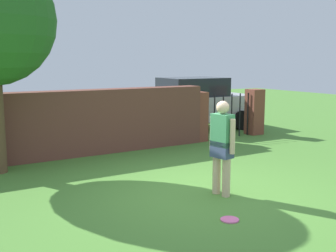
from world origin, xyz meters
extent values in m
plane|color=#4C8433|center=(0.00, 0.00, 0.00)|extent=(40.00, 40.00, 0.00)
cube|color=brown|center=(-1.50, 3.90, 0.79)|extent=(8.22, 0.50, 1.58)
cylinder|color=beige|center=(0.27, -0.15, 0.42)|extent=(0.14, 0.14, 0.85)
cylinder|color=beige|center=(0.30, -0.36, 0.42)|extent=(0.14, 0.14, 0.85)
cube|color=#3F4C72|center=(0.29, -0.25, 0.80)|extent=(0.28, 0.39, 0.28)
cube|color=#3F8C59|center=(0.29, -0.25, 1.12)|extent=(0.28, 0.39, 0.55)
sphere|color=beige|center=(0.29, -0.25, 1.51)|extent=(0.22, 0.22, 0.22)
cylinder|color=beige|center=(0.25, -0.03, 1.05)|extent=(0.09, 0.09, 0.58)
cylinder|color=beige|center=(0.32, -0.48, 1.05)|extent=(0.09, 0.09, 0.58)
cube|color=brown|center=(2.71, 3.90, 0.70)|extent=(0.44, 0.44, 1.40)
cube|color=brown|center=(4.85, 3.90, 0.70)|extent=(0.44, 0.44, 1.40)
cylinder|color=black|center=(2.98, 3.90, 0.65)|extent=(0.04, 0.04, 1.30)
cylinder|color=black|center=(3.30, 3.90, 0.65)|extent=(0.04, 0.04, 1.30)
cylinder|color=black|center=(3.62, 3.90, 0.65)|extent=(0.04, 0.04, 1.30)
cylinder|color=black|center=(3.94, 3.90, 0.65)|extent=(0.04, 0.04, 1.30)
cylinder|color=black|center=(4.26, 3.90, 0.65)|extent=(0.04, 0.04, 1.30)
cylinder|color=black|center=(4.58, 3.90, 0.65)|extent=(0.04, 0.04, 1.30)
cube|color=#B7B7BC|center=(3.71, 5.63, 0.72)|extent=(4.24, 1.80, 0.80)
cube|color=#1E2328|center=(3.71, 5.63, 1.42)|extent=(2.03, 1.55, 0.60)
cylinder|color=black|center=(5.10, 6.45, 0.32)|extent=(0.64, 0.23, 0.64)
cylinder|color=black|center=(5.06, 4.75, 0.32)|extent=(0.64, 0.23, 0.64)
cylinder|color=black|center=(2.37, 6.51, 0.32)|extent=(0.64, 0.23, 0.64)
cylinder|color=black|center=(2.33, 4.81, 0.32)|extent=(0.64, 0.23, 0.64)
cylinder|color=pink|center=(-0.32, -1.23, 0.01)|extent=(0.27, 0.27, 0.02)
camera|label=1|loc=(-4.02, -5.65, 2.29)|focal=44.32mm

